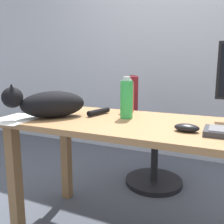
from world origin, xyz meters
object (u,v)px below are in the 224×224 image
at_px(water_bottle, 127,99).
at_px(spray_bottle, 128,97).
at_px(cat, 49,104).
at_px(computer_mouse, 187,128).
at_px(office_chair, 149,139).

height_order(water_bottle, spray_bottle, water_bottle).
distance_m(cat, spray_bottle, 0.50).
xyz_separation_m(cat, spray_bottle, (0.34, 0.36, 0.02)).
bearing_deg(water_bottle, computer_mouse, -25.05).
relative_size(computer_mouse, spray_bottle, 0.52).
bearing_deg(computer_mouse, office_chair, 116.18).
height_order(cat, spray_bottle, spray_bottle).
bearing_deg(office_chair, spray_bottle, -90.87).
bearing_deg(cat, spray_bottle, 47.29).
xyz_separation_m(office_chair, computer_mouse, (0.41, -0.83, 0.33)).
height_order(computer_mouse, spray_bottle, spray_bottle).
xyz_separation_m(office_chair, cat, (-0.34, -0.84, 0.39)).
bearing_deg(cat, office_chair, 67.78).
relative_size(water_bottle, spray_bottle, 1.11).
relative_size(office_chair, computer_mouse, 8.38).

